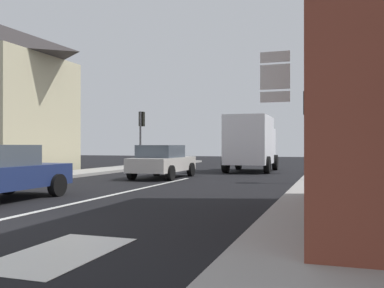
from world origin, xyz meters
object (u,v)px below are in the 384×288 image
at_px(delivery_truck, 251,142).
at_px(traffic_light_far_left, 141,127).
at_px(sedan_far, 162,161).
at_px(route_sign_post, 310,118).
at_px(traffic_light_near_right, 307,115).
at_px(traffic_light_far_right, 315,125).

height_order(delivery_truck, traffic_light_far_left, traffic_light_far_left).
bearing_deg(sedan_far, route_sign_post, -56.41).
distance_m(delivery_truck, traffic_light_near_right, 7.49).
bearing_deg(delivery_truck, sedan_far, -115.97).
bearing_deg(traffic_light_near_right, delivery_truck, 117.46).
bearing_deg(traffic_light_far_right, traffic_light_far_left, 175.05).
xyz_separation_m(sedan_far, traffic_light_far_right, (6.31, 5.51, 1.78)).
bearing_deg(traffic_light_far_right, sedan_far, -138.85).
bearing_deg(sedan_far, traffic_light_near_right, -6.01).
relative_size(sedan_far, route_sign_post, 1.32).
bearing_deg(sedan_far, traffic_light_far_right, 41.15).
height_order(route_sign_post, traffic_light_far_left, traffic_light_far_left).
bearing_deg(delivery_truck, traffic_light_far_right, -6.86).
height_order(sedan_far, route_sign_post, route_sign_post).
relative_size(sedan_far, delivery_truck, 0.84).
height_order(sedan_far, traffic_light_far_left, traffic_light_far_left).
relative_size(traffic_light_far_left, traffic_light_far_right, 1.03).
relative_size(route_sign_post, traffic_light_far_left, 0.90).
bearing_deg(traffic_light_far_right, route_sign_post, -87.77).
distance_m(delivery_truck, traffic_light_far_left, 7.01).
xyz_separation_m(traffic_light_near_right, traffic_light_far_right, (0.00, 6.18, -0.09)).
relative_size(traffic_light_far_left, traffic_light_near_right, 1.00).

